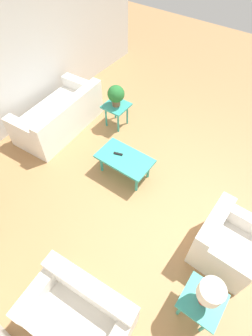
% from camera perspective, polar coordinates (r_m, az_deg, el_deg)
% --- Properties ---
extents(ground_plane, '(14.00, 14.00, 0.00)m').
position_cam_1_polar(ground_plane, '(4.78, 4.51, -2.69)').
color(ground_plane, '#A87A4C').
extents(wall_right, '(0.12, 7.20, 2.70)m').
position_cam_1_polar(wall_right, '(5.66, -23.45, 20.90)').
color(wall_right, silver).
rests_on(wall_right, ground_plane).
extents(sofa, '(1.06, 1.92, 0.79)m').
position_cam_1_polar(sofa, '(5.70, -14.18, 10.84)').
color(sofa, white).
rests_on(sofa, ground_plane).
extents(armchair, '(0.80, 0.88, 0.79)m').
position_cam_1_polar(armchair, '(4.06, 20.73, -15.04)').
color(armchair, silver).
rests_on(armchair, ground_plane).
extents(loveseat, '(1.27, 0.88, 0.79)m').
position_cam_1_polar(loveseat, '(3.61, -9.93, -28.99)').
color(loveseat, silver).
rests_on(loveseat, ground_plane).
extents(coffee_table, '(0.96, 0.56, 0.43)m').
position_cam_1_polar(coffee_table, '(4.58, -0.30, 1.78)').
color(coffee_table, teal).
rests_on(coffee_table, ground_plane).
extents(side_table_plant, '(0.48, 0.48, 0.51)m').
position_cam_1_polar(side_table_plant, '(5.54, -2.09, 12.81)').
color(side_table_plant, teal).
rests_on(side_table_plant, ground_plane).
extents(side_table_lamp, '(0.48, 0.48, 0.51)m').
position_cam_1_polar(side_table_lamp, '(3.59, 16.09, -26.27)').
color(side_table_lamp, teal).
rests_on(side_table_lamp, ground_plane).
extents(potted_plant, '(0.34, 0.34, 0.44)m').
position_cam_1_polar(potted_plant, '(5.34, -2.19, 15.69)').
color(potted_plant, brown).
rests_on(potted_plant, side_table_plant).
extents(table_lamp, '(0.28, 0.28, 0.47)m').
position_cam_1_polar(table_lamp, '(3.20, 17.83, -24.49)').
color(table_lamp, red).
rests_on(table_lamp, side_table_lamp).
extents(remote_control, '(0.16, 0.09, 0.02)m').
position_cam_1_polar(remote_control, '(4.59, -1.73, 3.11)').
color(remote_control, black).
rests_on(remote_control, coffee_table).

